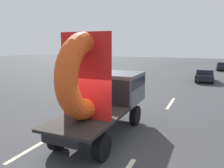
% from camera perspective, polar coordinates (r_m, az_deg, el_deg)
% --- Properties ---
extents(ground_plane, '(120.00, 120.00, 0.00)m').
position_cam_1_polar(ground_plane, '(8.29, -5.57, -15.68)').
color(ground_plane, '#38383A').
extents(flatbed_truck, '(2.02, 5.49, 4.05)m').
position_cam_1_polar(flatbed_truck, '(8.71, -1.97, -1.36)').
color(flatbed_truck, black).
rests_on(flatbed_truck, ground_plane).
extents(distant_sedan, '(1.67, 3.89, 1.27)m').
position_cam_1_polar(distant_sedan, '(23.74, 23.24, 2.25)').
color(distant_sedan, black).
rests_on(distant_sedan, ground_plane).
extents(lane_dash_left_near, '(0.16, 2.95, 0.01)m').
position_cam_1_polar(lane_dash_left_near, '(8.70, -18.89, -14.89)').
color(lane_dash_left_near, beige).
rests_on(lane_dash_left_near, ground_plane).
extents(lane_dash_left_far, '(0.16, 2.18, 0.01)m').
position_cam_1_polar(lane_dash_left_far, '(14.61, 0.95, -4.12)').
color(lane_dash_left_far, beige).
rests_on(lane_dash_left_far, ground_plane).
extents(lane_dash_right_far, '(0.16, 2.87, 0.01)m').
position_cam_1_polar(lane_dash_right_far, '(14.21, 15.23, -4.89)').
color(lane_dash_right_far, beige).
rests_on(lane_dash_right_far, ground_plane).
extents(oncoming_car, '(1.60, 3.73, 1.22)m').
position_cam_1_polar(oncoming_car, '(35.66, 27.14, 4.29)').
color(oncoming_car, black).
rests_on(oncoming_car, ground_plane).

